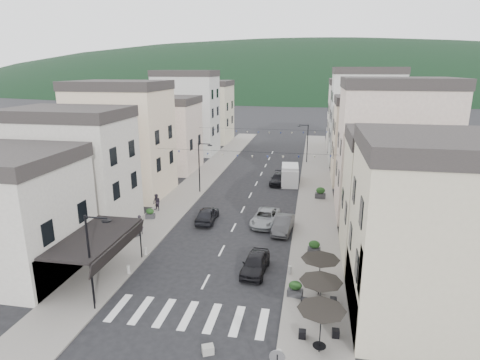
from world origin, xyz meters
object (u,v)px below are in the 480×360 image
object	(u,v)px
delivery_van	(290,174)
pedestrian_a	(140,225)
parked_car_d	(278,179)
parked_car_c	(265,217)
pedestrian_b	(157,202)
parked_car_b	(283,224)
parked_car_e	(207,214)
parked_car_a	(255,263)

from	to	relation	value
delivery_van	pedestrian_a	xyz separation A→B (m)	(-12.01, -19.07, -0.25)
parked_car_d	delivery_van	xyz separation A→B (m)	(1.41, 0.51, 0.58)
parked_car_c	pedestrian_b	distance (m)	11.54
parked_car_b	parked_car_e	distance (m)	7.49
parked_car_b	pedestrian_a	size ratio (longest dim) A/B	2.47
parked_car_b	delivery_van	distance (m)	16.03
parked_car_a	pedestrian_b	distance (m)	16.05
parked_car_c	parked_car_e	distance (m)	5.61
parked_car_b	parked_car_e	size ratio (longest dim) A/B	1.00
parked_car_b	pedestrian_a	xyz separation A→B (m)	(-12.40, -3.05, 0.28)
parked_car_d	delivery_van	distance (m)	1.60
parked_car_e	pedestrian_a	world-z (taller)	pedestrian_a
parked_car_b	parked_car_e	xyz separation A→B (m)	(-7.40, 1.18, 0.03)
parked_car_e	pedestrian_a	distance (m)	6.56
parked_car_a	parked_car_e	distance (m)	10.84
parked_car_e	delivery_van	distance (m)	16.41
delivery_van	pedestrian_b	xyz separation A→B (m)	(-12.85, -13.02, -0.25)
parked_car_d	pedestrian_b	bearing A→B (deg)	-128.66
parked_car_e	pedestrian_a	bearing A→B (deg)	38.21
parked_car_a	parked_car_d	world-z (taller)	parked_car_a
delivery_van	pedestrian_a	world-z (taller)	delivery_van
parked_car_c	parked_car_d	distance (m)	13.95
parked_car_a	delivery_van	size ratio (longest dim) A/B	0.77
parked_car_c	delivery_van	world-z (taller)	delivery_van
pedestrian_b	delivery_van	bearing A→B (deg)	71.52
parked_car_b	pedestrian_b	size ratio (longest dim) A/B	2.46
parked_car_b	parked_car_d	distance (m)	15.61
pedestrian_a	parked_car_a	bearing A→B (deg)	-39.96
parked_car_a	delivery_van	xyz separation A→B (m)	(1.01, 23.86, 0.53)
parked_car_e	pedestrian_b	size ratio (longest dim) A/B	2.46
parked_car_c	parked_car_e	size ratio (longest dim) A/B	1.13
parked_car_c	pedestrian_a	distance (m)	11.56
parked_car_e	pedestrian_b	distance (m)	6.12
parked_car_b	parked_car_c	xyz separation A→B (m)	(-1.80, 1.56, -0.03)
parked_car_d	parked_car_a	bearing A→B (deg)	-85.26
parked_car_a	parked_car_b	xyz separation A→B (m)	(1.41, 7.84, 0.00)
parked_car_e	pedestrian_a	xyz separation A→B (m)	(-5.00, -4.23, 0.26)
delivery_van	pedestrian_b	distance (m)	18.30
parked_car_b	delivery_van	xyz separation A→B (m)	(-0.39, 16.02, 0.53)
parked_car_c	parked_car_d	bearing A→B (deg)	95.87
parked_car_d	pedestrian_a	distance (m)	21.38
parked_car_b	parked_car_e	world-z (taller)	parked_car_e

